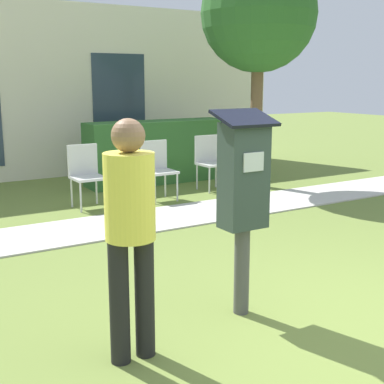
# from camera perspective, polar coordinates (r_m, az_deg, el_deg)

# --- Properties ---
(ground_plane) EXTENTS (40.00, 40.00, 0.00)m
(ground_plane) POSITION_cam_1_polar(r_m,az_deg,el_deg) (4.18, 17.61, -14.30)
(ground_plane) COLOR olive
(sidewalk) EXTENTS (12.00, 1.10, 0.02)m
(sidewalk) POSITION_cam_1_polar(r_m,az_deg,el_deg) (6.96, -5.59, -3.13)
(sidewalk) COLOR beige
(sidewalk) RESTS_ON ground
(building_facade) EXTENTS (10.00, 0.26, 3.20)m
(building_facade) POSITION_cam_1_polar(r_m,az_deg,el_deg) (10.34, -15.32, 10.32)
(building_facade) COLOR beige
(building_facade) RESTS_ON ground
(parking_meter) EXTENTS (0.44, 0.31, 1.59)m
(parking_meter) POSITION_cam_1_polar(r_m,az_deg,el_deg) (4.04, 5.51, 0.58)
(parking_meter) COLOR #4C4C4C
(parking_meter) RESTS_ON ground
(person_standing) EXTENTS (0.32, 0.32, 1.58)m
(person_standing) POSITION_cam_1_polar(r_m,az_deg,el_deg) (3.38, -6.60, -3.24)
(person_standing) COLOR black
(person_standing) RESTS_ON ground
(outdoor_chair_left) EXTENTS (0.44, 0.44, 0.90)m
(outdoor_chair_left) POSITION_cam_1_polar(r_m,az_deg,el_deg) (7.80, -11.27, 2.24)
(outdoor_chair_left) COLOR silver
(outdoor_chair_left) RESTS_ON ground
(outdoor_chair_middle) EXTENTS (0.44, 0.44, 0.90)m
(outdoor_chair_middle) POSITION_cam_1_polar(r_m,az_deg,el_deg) (8.17, -3.74, 2.86)
(outdoor_chair_middle) COLOR silver
(outdoor_chair_middle) RESTS_ON ground
(outdoor_chair_right) EXTENTS (0.44, 0.44, 0.90)m
(outdoor_chair_right) POSITION_cam_1_polar(r_m,az_deg,el_deg) (8.92, 1.91, 3.65)
(outdoor_chair_right) COLOR silver
(outdoor_chair_right) RESTS_ON ground
(hedge_row) EXTENTS (2.60, 0.60, 1.10)m
(hedge_row) POSITION_cam_1_polar(r_m,az_deg,el_deg) (9.55, -3.68, 4.31)
(hedge_row) COLOR #33662D
(hedge_row) RESTS_ON ground
(tree) EXTENTS (1.90, 1.90, 3.82)m
(tree) POSITION_cam_1_polar(r_m,az_deg,el_deg) (9.24, 7.13, 18.25)
(tree) COLOR brown
(tree) RESTS_ON ground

